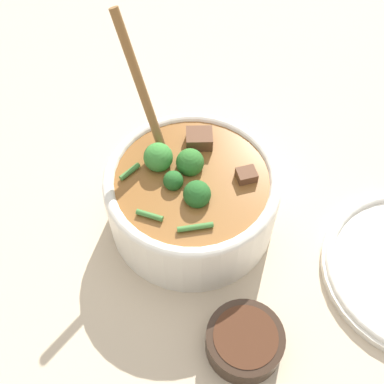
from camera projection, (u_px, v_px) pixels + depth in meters
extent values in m
plane|color=#C6B293|center=(192.00, 218.00, 0.71)|extent=(4.00, 4.00, 0.00)
cylinder|color=white|center=(192.00, 200.00, 0.67)|extent=(0.23, 0.23, 0.09)
torus|color=white|center=(192.00, 180.00, 0.63)|extent=(0.23, 0.23, 0.02)
cylinder|color=brown|center=(192.00, 190.00, 0.65)|extent=(0.21, 0.21, 0.05)
sphere|color=#2D6B28|center=(190.00, 162.00, 0.63)|extent=(0.04, 0.04, 0.04)
cylinder|color=#6B9956|center=(190.00, 175.00, 0.65)|extent=(0.01, 0.01, 0.02)
sphere|color=#235B23|center=(173.00, 181.00, 0.62)|extent=(0.03, 0.03, 0.03)
cylinder|color=#6B9956|center=(174.00, 189.00, 0.63)|extent=(0.01, 0.01, 0.01)
sphere|color=#235B23|center=(197.00, 194.00, 0.60)|extent=(0.04, 0.04, 0.04)
cylinder|color=#6B9956|center=(197.00, 206.00, 0.62)|extent=(0.01, 0.01, 0.02)
sphere|color=#387F33|center=(158.00, 157.00, 0.63)|extent=(0.04, 0.04, 0.04)
cylinder|color=#6B9956|center=(159.00, 170.00, 0.65)|extent=(0.01, 0.01, 0.02)
cube|color=brown|center=(246.00, 176.00, 0.62)|extent=(0.03, 0.03, 0.02)
cube|color=brown|center=(199.00, 140.00, 0.66)|extent=(0.05, 0.05, 0.03)
cylinder|color=#3D7533|center=(150.00, 215.00, 0.59)|extent=(0.02, 0.03, 0.01)
cylinder|color=#3D7533|center=(130.00, 172.00, 0.63)|extent=(0.03, 0.01, 0.01)
cylinder|color=#3D7533|center=(195.00, 227.00, 0.58)|extent=(0.04, 0.03, 0.01)
ellipsoid|color=brown|center=(166.00, 154.00, 0.66)|extent=(0.04, 0.03, 0.01)
cylinder|color=brown|center=(143.00, 87.00, 0.60)|extent=(0.01, 0.10, 0.19)
cylinder|color=black|center=(244.00, 342.00, 0.58)|extent=(0.09, 0.09, 0.04)
cylinder|color=#472819|center=(245.00, 338.00, 0.57)|extent=(0.08, 0.08, 0.01)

